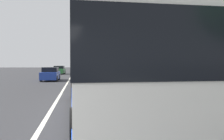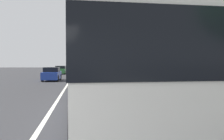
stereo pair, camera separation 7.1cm
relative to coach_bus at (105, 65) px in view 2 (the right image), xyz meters
The scene contains 6 objects.
sidewalk_curb 5.57m from the coach_bus, 71.00° to the right, with size 110.00×3.60×0.14m, color gray.
lane_divider_line 3.30m from the coach_bus, 51.04° to the left, with size 110.00×0.16×0.01m, color silver.
coach_bus is the anchor object (origin of this frame).
motorcycle_by_tree 3.28m from the coach_bus, 128.82° to the right, with size 2.34×0.52×1.27m.
car_side_street 18.47m from the coach_bus, 12.88° to the left, with size 4.22×1.84×1.48m.
car_behind_bus 34.02m from the coach_bus, ahead, with size 4.09×1.98×1.46m.
Camera 2 is at (-0.75, -1.22, 1.94)m, focal length 38.33 mm.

